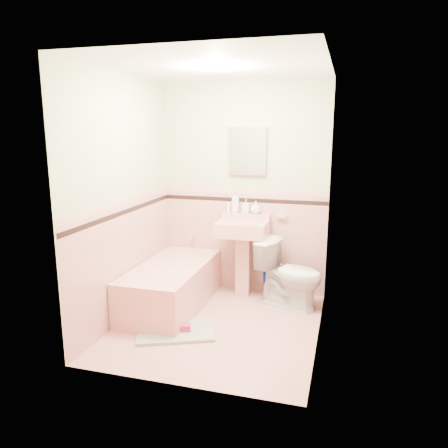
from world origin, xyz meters
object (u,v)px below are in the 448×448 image
(medicine_cabinet, at_px, (248,151))
(toilet, at_px, (290,274))
(bathtub, at_px, (172,287))
(sink, at_px, (242,259))
(bucket, at_px, (274,284))
(soap_bottle_mid, at_px, (246,206))
(soap_bottle_left, at_px, (235,202))
(soap_bottle_right, at_px, (256,208))
(shoe, at_px, (182,328))

(medicine_cabinet, xyz_separation_m, toilet, (0.58, -0.36, -1.33))
(bathtub, height_order, sink, sink)
(bucket, bearing_deg, soap_bottle_mid, 167.84)
(sink, distance_m, toilet, 0.61)
(bathtub, xyz_separation_m, sink, (0.68, 0.53, 0.23))
(soap_bottle_left, height_order, soap_bottle_right, soap_bottle_left)
(soap_bottle_right, bearing_deg, soap_bottle_left, 180.00)
(shoe, bearing_deg, soap_bottle_left, 62.76)
(bathtub, height_order, medicine_cabinet, medicine_cabinet)
(bathtub, height_order, bucket, bathtub)
(soap_bottle_left, height_order, shoe, soap_bottle_left)
(sink, height_order, shoe, sink)
(soap_bottle_left, distance_m, toilet, 1.07)
(soap_bottle_left, height_order, toilet, soap_bottle_left)
(soap_bottle_right, height_order, shoe, soap_bottle_right)
(sink, height_order, soap_bottle_left, soap_bottle_left)
(shoe, bearing_deg, bathtub, 101.64)
(soap_bottle_right, bearing_deg, toilet, -35.28)
(soap_bottle_left, xyz_separation_m, soap_bottle_right, (0.25, 0.00, -0.05))
(soap_bottle_right, bearing_deg, shoe, -108.33)
(medicine_cabinet, height_order, bucket, medicine_cabinet)
(bucket, height_order, shoe, bucket)
(sink, height_order, soap_bottle_mid, soap_bottle_mid)
(sink, relative_size, shoe, 5.77)
(bathtub, xyz_separation_m, bucket, (1.05, 0.63, -0.09))
(toilet, distance_m, bucket, 0.40)
(soap_bottle_left, xyz_separation_m, soap_bottle_mid, (0.13, 0.00, -0.05))
(medicine_cabinet, relative_size, shoe, 3.53)
(soap_bottle_mid, distance_m, bucket, 0.99)
(soap_bottle_right, bearing_deg, soap_bottle_mid, 180.00)
(medicine_cabinet, bearing_deg, toilet, -31.84)
(soap_bottle_left, bearing_deg, medicine_cabinet, 12.66)
(toilet, height_order, shoe, toilet)
(medicine_cabinet, distance_m, soap_bottle_mid, 0.65)
(bathtub, xyz_separation_m, soap_bottle_mid, (0.68, 0.71, 0.83))
(medicine_cabinet, height_order, toilet, medicine_cabinet)
(soap_bottle_left, bearing_deg, sink, -53.42)
(bathtub, bearing_deg, shoe, -59.27)
(medicine_cabinet, xyz_separation_m, bucket, (0.37, -0.11, -1.56))
(soap_bottle_mid, xyz_separation_m, shoe, (-0.32, -1.31, -0.99))
(bathtub, distance_m, sink, 0.89)
(soap_bottle_left, xyz_separation_m, bucket, (0.50, -0.08, -0.96))
(sink, distance_m, soap_bottle_right, 0.63)
(sink, height_order, soap_bottle_right, soap_bottle_right)
(bathtub, xyz_separation_m, medicine_cabinet, (0.68, 0.74, 1.47))
(medicine_cabinet, relative_size, toilet, 0.75)
(soap_bottle_right, height_order, toilet, soap_bottle_right)
(bucket, distance_m, shoe, 1.42)
(soap_bottle_right, xyz_separation_m, shoe, (-0.44, -1.31, -0.98))
(soap_bottle_left, bearing_deg, bathtub, -127.58)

